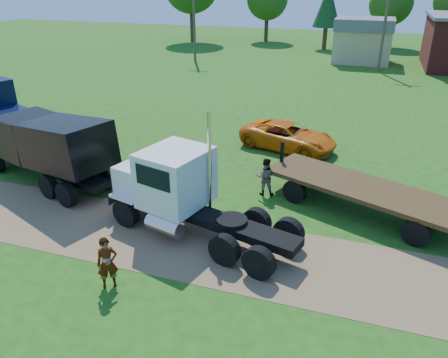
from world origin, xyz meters
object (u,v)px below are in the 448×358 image
(flatbed_trailer, at_px, (363,192))
(orange_pickup, at_px, (288,136))
(spectator_a, at_px, (107,263))
(white_semi_tractor, at_px, (178,190))
(black_dump_truck, at_px, (49,145))

(flatbed_trailer, bearing_deg, orange_pickup, 146.84)
(orange_pickup, height_order, spectator_a, spectator_a)
(white_semi_tractor, height_order, flatbed_trailer, white_semi_tractor)
(white_semi_tractor, bearing_deg, orange_pickup, 90.84)
(flatbed_trailer, bearing_deg, black_dump_truck, -151.11)
(spectator_a, bearing_deg, black_dump_truck, 100.73)
(orange_pickup, xyz_separation_m, spectator_a, (-3.02, -13.76, 0.13))
(white_semi_tractor, relative_size, spectator_a, 4.51)
(orange_pickup, bearing_deg, white_semi_tractor, -178.34)
(white_semi_tractor, xyz_separation_m, flatbed_trailer, (6.72, 3.52, -0.70))
(flatbed_trailer, distance_m, spectator_a, 10.53)
(flatbed_trailer, height_order, spectator_a, flatbed_trailer)
(white_semi_tractor, xyz_separation_m, orange_pickup, (2.42, 9.71, -0.86))
(flatbed_trailer, relative_size, spectator_a, 4.85)
(black_dump_truck, distance_m, spectator_a, 8.95)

